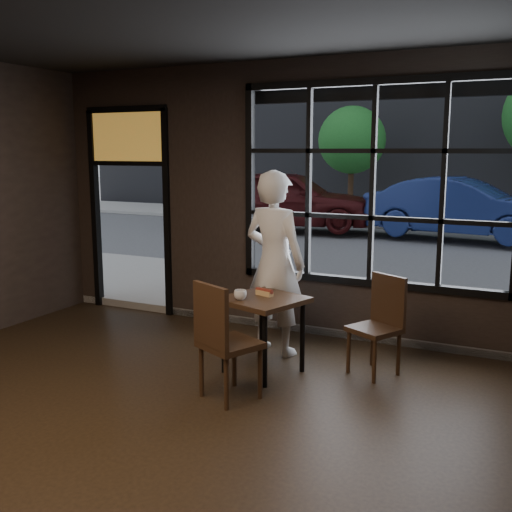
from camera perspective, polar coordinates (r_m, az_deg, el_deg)
The scene contains 14 objects.
floor at distance 4.72m, azimuth -16.99°, elevation -18.00°, with size 6.00×7.00×0.02m, color black.
window_frame at distance 6.74m, azimuth 11.05°, elevation 6.68°, with size 3.06×0.12×2.28m, color black.
stained_transom at distance 8.21m, azimuth -12.11°, elevation 11.06°, with size 1.20×0.06×0.70m, color orange.
street_asphalt at distance 27.26m, azimuth 19.51°, elevation 4.89°, with size 60.00×41.00×0.04m, color #545456.
building_across at distance 26.71m, azimuth 20.26°, elevation 20.99°, with size 28.00×12.00×15.00m, color #5B5956.
cafe_table at distance 5.94m, azimuth 0.68°, elevation -7.51°, with size 0.71×0.71×0.77m, color black.
chair_near at distance 5.31m, azimuth -2.46°, elevation -8.02°, with size 0.46×0.46×1.06m, color black.
chair_window at distance 5.97m, azimuth 11.20°, elevation -6.57°, with size 0.42×0.42×0.97m, color black.
man at distance 6.38m, azimuth 1.78°, elevation -0.68°, with size 0.72×0.47×1.97m, color silver.
hotdog at distance 5.91m, azimuth 0.81°, elevation -3.50°, with size 0.20×0.08×0.06m, color tan, non-canonical shape.
cup at distance 5.74m, azimuth -1.50°, elevation -3.73°, with size 0.12×0.12×0.10m, color silver.
navy_car at distance 15.05m, azimuth 18.88°, elevation 4.37°, with size 1.52×4.36×1.44m, color navy.
maroon_car at distance 16.03m, azimuth 3.03°, elevation 5.45°, with size 1.85×4.61×1.57m, color #380D0E.
tree_left at distance 18.78m, azimuth 9.11°, elevation 10.82°, with size 2.04×2.04×3.49m.
Camera 1 is at (2.90, -3.01, 2.18)m, focal length 42.00 mm.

